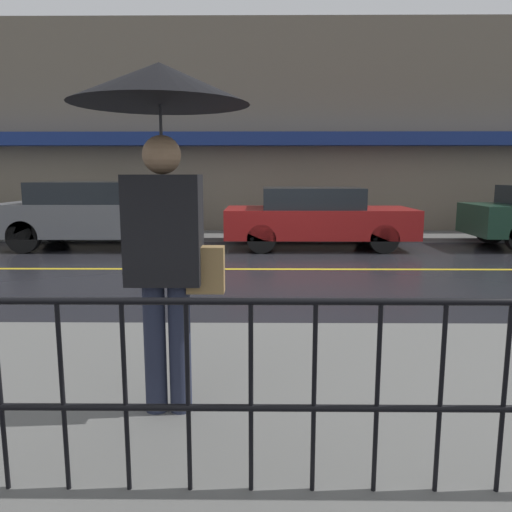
# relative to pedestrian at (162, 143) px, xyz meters

# --- Properties ---
(ground_plane) EXTENTS (80.00, 80.00, 0.00)m
(ground_plane) POSITION_rel_pedestrian_xyz_m (0.87, 5.57, -1.86)
(ground_plane) COLOR black
(sidewalk_near) EXTENTS (28.00, 3.10, 0.10)m
(sidewalk_near) POSITION_rel_pedestrian_xyz_m (0.87, 0.44, -1.81)
(sidewalk_near) COLOR #60605E
(sidewalk_near) RESTS_ON ground_plane
(sidewalk_far) EXTENTS (28.00, 1.69, 0.10)m
(sidewalk_far) POSITION_rel_pedestrian_xyz_m (0.87, 9.99, -1.81)
(sidewalk_far) COLOR #60605E
(sidewalk_far) RESTS_ON ground_plane
(lane_marking) EXTENTS (25.20, 0.12, 0.01)m
(lane_marking) POSITION_rel_pedestrian_xyz_m (0.87, 5.57, -1.86)
(lane_marking) COLOR gold
(lane_marking) RESTS_ON ground_plane
(building_storefront) EXTENTS (28.00, 0.85, 5.80)m
(building_storefront) POSITION_rel_pedestrian_xyz_m (0.87, 10.95, 1.02)
(building_storefront) COLOR #706656
(building_storefront) RESTS_ON ground_plane
(railing_foreground) EXTENTS (12.00, 0.04, 0.99)m
(railing_foreground) POSITION_rel_pedestrian_xyz_m (0.87, -0.85, -1.14)
(railing_foreground) COLOR black
(railing_foreground) RESTS_ON sidewalk_near
(pedestrian) EXTENTS (1.10, 1.10, 2.24)m
(pedestrian) POSITION_rel_pedestrian_xyz_m (0.00, 0.00, 0.00)
(pedestrian) COLOR #23283D
(pedestrian) RESTS_ON sidewalk_near
(car_grey) EXTENTS (4.15, 1.90, 1.50)m
(car_grey) POSITION_rel_pedestrian_xyz_m (-3.21, 8.22, -1.08)
(car_grey) COLOR slate
(car_grey) RESTS_ON ground_plane
(car_red) EXTENTS (4.21, 1.84, 1.37)m
(car_red) POSITION_rel_pedestrian_xyz_m (1.89, 8.22, -1.16)
(car_red) COLOR maroon
(car_red) RESTS_ON ground_plane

